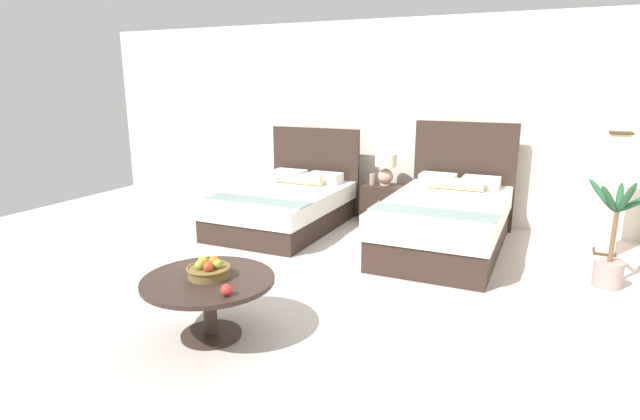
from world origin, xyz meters
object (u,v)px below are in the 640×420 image
object	(u,v)px
table_lamp	(386,166)
potted_palm	(611,252)
bed_near_window	(286,205)
floor_lamp_corner	(612,194)
fruit_bowl	(209,270)
vase	(372,179)
bed_near_corner	(446,220)
nightstand	(384,203)
coffee_table	(209,290)
loose_apple	(226,290)

from	to	relation	value
table_lamp	potted_palm	size ratio (longest dim) A/B	0.40
bed_near_window	floor_lamp_corner	xyz separation A→B (m)	(3.78, 0.59, 0.39)
fruit_bowl	vase	bearing A→B (deg)	90.19
floor_lamp_corner	bed_near_corner	bearing A→B (deg)	-160.44
bed_near_corner	nightstand	world-z (taller)	bed_near_corner
vase	floor_lamp_corner	size ratio (longest dim) A/B	0.11
bed_near_corner	coffee_table	bearing A→B (deg)	-112.08
vase	fruit_bowl	bearing A→B (deg)	-89.81
potted_palm	floor_lamp_corner	bearing A→B (deg)	87.98
bed_near_window	loose_apple	distance (m)	3.34
bed_near_corner	coffee_table	size ratio (longest dim) A/B	2.23
bed_near_window	coffee_table	size ratio (longest dim) A/B	2.06
bed_near_window	table_lamp	xyz separation A→B (m)	(1.09, 0.86, 0.47)
table_lamp	fruit_bowl	distance (m)	3.73
bed_near_corner	table_lamp	bearing A→B (deg)	139.78
loose_apple	bed_near_window	bearing A→B (deg)	112.09
bed_near_window	potted_palm	world-z (taller)	bed_near_window
bed_near_window	vase	world-z (taller)	bed_near_window
bed_near_window	vase	size ratio (longest dim) A/B	13.21
nightstand	potted_palm	xyz separation A→B (m)	(2.66, -1.33, 0.09)
bed_near_corner	potted_palm	distance (m)	1.71
loose_apple	potted_palm	distance (m)	3.60
nightstand	fruit_bowl	world-z (taller)	fruit_bowl
bed_near_window	vase	bearing A→B (deg)	40.87
fruit_bowl	potted_palm	size ratio (longest dim) A/B	0.31
table_lamp	vase	distance (m)	0.26
potted_palm	vase	bearing A→B (deg)	155.51
table_lamp	fruit_bowl	xyz separation A→B (m)	(-0.16, -3.72, -0.24)
bed_near_window	nightstand	bearing A→B (deg)	37.54
nightstand	floor_lamp_corner	bearing A→B (deg)	-5.23
bed_near_window	nightstand	size ratio (longest dim) A/B	3.65
loose_apple	potted_palm	xyz separation A→B (m)	(2.49, 2.60, -0.17)
vase	potted_palm	world-z (taller)	potted_palm
potted_palm	nightstand	bearing A→B (deg)	153.46
loose_apple	nightstand	bearing A→B (deg)	92.39
coffee_table	potted_palm	size ratio (longest dim) A/B	0.92
fruit_bowl	loose_apple	bearing A→B (deg)	-35.45
bed_near_corner	vase	world-z (taller)	bed_near_corner
bed_near_window	potted_palm	xyz separation A→B (m)	(3.75, -0.49, 0.05)
vase	loose_apple	xyz separation A→B (m)	(0.33, -3.88, -0.07)
bed_near_corner	table_lamp	world-z (taller)	bed_near_corner
table_lamp	fruit_bowl	world-z (taller)	table_lamp
bed_near_corner	loose_apple	distance (m)	3.20
bed_near_window	fruit_bowl	distance (m)	3.02
table_lamp	loose_apple	distance (m)	3.96
bed_near_window	table_lamp	bearing A→B (deg)	38.20
nightstand	table_lamp	size ratio (longest dim) A/B	1.29
table_lamp	bed_near_corner	bearing A→B (deg)	-40.22
table_lamp	nightstand	bearing A→B (deg)	-90.00
nightstand	bed_near_corner	bearing A→B (deg)	-39.56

